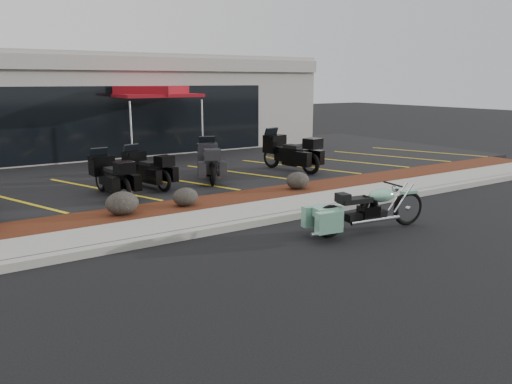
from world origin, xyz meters
TOP-DOWN VIEW (x-y plane):
  - ground at (0.00, 0.00)m, footprint 90.00×90.00m
  - curb at (0.00, 0.90)m, footprint 24.00×0.25m
  - sidewalk at (0.00, 1.60)m, footprint 24.00×1.20m
  - mulch_bed at (0.00, 2.80)m, footprint 24.00×1.20m
  - upper_lot at (0.00, 8.20)m, footprint 26.00×9.60m
  - dealership_building at (0.00, 14.47)m, footprint 18.00×8.16m
  - boulder_left at (-2.55, 2.70)m, footprint 0.71×0.59m
  - boulder_mid at (-1.08, 2.68)m, footprint 0.60×0.50m
  - boulder_right at (2.23, 2.75)m, footprint 0.65×0.54m
  - hero_cruiser at (2.38, -0.83)m, footprint 2.82×1.06m
  - touring_black_front at (-2.27, 5.28)m, footprint 0.96×2.06m
  - touring_black_mid at (-1.27, 5.74)m, footprint 1.21×2.07m
  - touring_grey at (1.08, 5.77)m, footprint 1.53×2.24m
  - touring_black_rear at (3.51, 5.87)m, footprint 1.31×2.43m
  - traffic_cone at (-0.35, 8.28)m, footprint 0.41×0.41m
  - popup_canopy at (1.10, 10.06)m, footprint 3.19×3.19m

SIDE VIEW (x-z plane):
  - ground at x=0.00m, z-range 0.00..0.00m
  - curb at x=0.00m, z-range 0.00..0.15m
  - sidewalk at x=0.00m, z-range 0.00..0.15m
  - upper_lot at x=0.00m, z-range 0.00..0.15m
  - mulch_bed at x=0.00m, z-range 0.00..0.16m
  - traffic_cone at x=-0.35m, z-range 0.15..0.59m
  - boulder_mid at x=-1.08m, z-range 0.16..0.58m
  - boulder_right at x=2.23m, z-range 0.16..0.62m
  - boulder_left at x=-2.55m, z-range 0.16..0.66m
  - hero_cruiser at x=2.38m, z-range 0.00..0.97m
  - touring_black_mid at x=-1.27m, z-range 0.15..1.28m
  - touring_black_front at x=-2.27m, z-range 0.15..1.31m
  - touring_grey at x=1.08m, z-range 0.15..1.37m
  - touring_black_rear at x=3.51m, z-range 0.15..1.49m
  - dealership_building at x=0.00m, z-range 0.01..4.01m
  - popup_canopy at x=1.10m, z-range 1.23..3.88m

